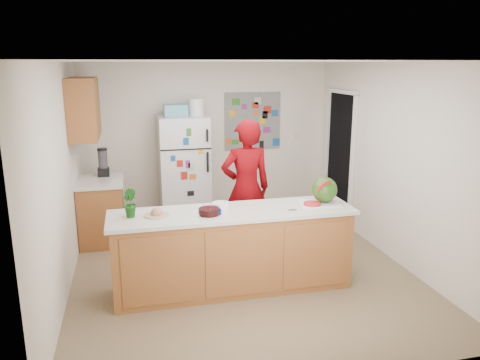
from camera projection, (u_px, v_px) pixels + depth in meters
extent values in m
cube|color=brown|center=(240.00, 269.00, 5.83)|extent=(4.00, 4.50, 0.02)
cube|color=beige|center=(208.00, 141.00, 7.66)|extent=(4.00, 0.02, 2.50)
cube|color=beige|center=(60.00, 180.00, 5.07)|extent=(0.02, 4.50, 2.50)
cube|color=beige|center=(392.00, 162.00, 5.98)|extent=(0.02, 4.50, 2.50)
cube|color=white|center=(240.00, 60.00, 5.22)|extent=(4.00, 4.50, 0.02)
cube|color=black|center=(340.00, 158.00, 7.40)|extent=(0.03, 0.85, 2.04)
cube|color=brown|center=(233.00, 252.00, 5.21)|extent=(2.60, 0.62, 0.88)
cube|color=silver|center=(233.00, 212.00, 5.10)|extent=(2.68, 0.70, 0.04)
cube|color=brown|center=(102.00, 212.00, 6.62)|extent=(0.60, 0.80, 0.86)
cube|color=silver|center=(100.00, 181.00, 6.51)|extent=(0.64, 0.84, 0.04)
cube|color=brown|center=(84.00, 108.00, 6.19)|extent=(0.35, 1.00, 0.80)
cube|color=silver|center=(184.00, 171.00, 7.30)|extent=(0.75, 0.70, 1.70)
cube|color=#5999B2|center=(176.00, 110.00, 7.05)|extent=(0.35, 0.28, 0.18)
cube|color=slate|center=(253.00, 121.00, 7.74)|extent=(0.95, 0.01, 0.95)
imported|color=#670207|center=(246.00, 189.00, 6.05)|extent=(0.67, 0.45, 1.80)
cylinder|color=black|center=(103.00, 163.00, 6.70)|extent=(0.13, 0.13, 0.38)
cube|color=white|center=(320.00, 203.00, 5.34)|extent=(0.49, 0.40, 0.01)
sphere|color=#1B510D|center=(324.00, 190.00, 5.34)|extent=(0.29, 0.29, 0.29)
cylinder|color=red|center=(312.00, 204.00, 5.27)|extent=(0.19, 0.19, 0.02)
cylinder|color=black|center=(209.00, 211.00, 4.95)|extent=(0.28, 0.28, 0.07)
cylinder|color=white|center=(221.00, 205.00, 5.18)|extent=(0.22, 0.22, 0.06)
cylinder|color=#050A6B|center=(215.00, 212.00, 4.97)|extent=(0.17, 0.17, 0.05)
cylinder|color=beige|center=(157.00, 215.00, 4.91)|extent=(0.34, 0.34, 0.02)
cube|color=white|center=(203.00, 213.00, 4.99)|extent=(0.25, 0.24, 0.02)
cube|color=slate|center=(292.00, 210.00, 5.08)|extent=(0.10, 0.05, 0.01)
imported|color=#0E3E13|center=(129.00, 203.00, 4.86)|extent=(0.19, 0.20, 0.29)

